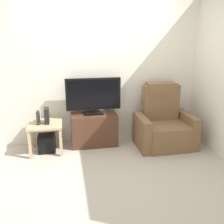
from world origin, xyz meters
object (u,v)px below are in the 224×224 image
at_px(tv_stand, 94,129).
at_px(recliner_armchair, 164,125).
at_px(subwoofer_box, 47,143).
at_px(book_upright, 38,118).
at_px(side_table, 46,128).
at_px(game_console, 47,116).
at_px(television, 93,95).

relative_size(tv_stand, recliner_armchair, 0.73).
xyz_separation_m(recliner_armchair, subwoofer_box, (-2.02, 0.11, -0.23)).
bearing_deg(subwoofer_box, book_upright, -168.69).
bearing_deg(side_table, tv_stand, 8.35).
bearing_deg(side_table, book_upright, -168.69).
distance_m(tv_stand, side_table, 0.84).
distance_m(tv_stand, subwoofer_box, 0.84).
bearing_deg(game_console, recliner_armchair, -3.58).
xyz_separation_m(side_table, game_console, (0.04, 0.01, 0.21)).
bearing_deg(subwoofer_box, tv_stand, 8.35).
xyz_separation_m(tv_stand, game_console, (-0.78, -0.11, 0.34)).
height_order(recliner_armchair, game_console, recliner_armchair).
height_order(tv_stand, recliner_armchair, recliner_armchair).
distance_m(side_table, book_upright, 0.21).
height_order(side_table, subwoofer_box, side_table).
xyz_separation_m(subwoofer_box, book_upright, (-0.10, -0.02, 0.46)).
bearing_deg(tv_stand, game_console, -172.00).
distance_m(side_table, subwoofer_box, 0.27).
bearing_deg(television, game_console, -170.66).
bearing_deg(television, side_table, -170.37).
distance_m(subwoofer_box, game_console, 0.48).
height_order(television, subwoofer_box, television).
relative_size(side_table, subwoofer_box, 1.92).
bearing_deg(subwoofer_box, side_table, 135.00).
distance_m(television, side_table, 0.96).
height_order(tv_stand, subwoofer_box, tv_stand).
xyz_separation_m(book_upright, game_console, (0.14, 0.03, 0.02)).
height_order(tv_stand, side_table, tv_stand).
bearing_deg(subwoofer_box, television, 9.63).
bearing_deg(television, subwoofer_box, -170.37).
height_order(television, recliner_armchair, television).
relative_size(television, subwoofer_box, 3.34).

